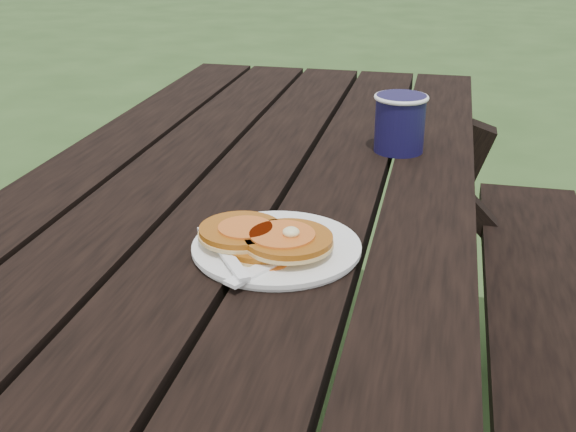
% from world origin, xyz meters
% --- Properties ---
extents(picnic_table, '(1.36, 1.80, 0.75)m').
position_xyz_m(picnic_table, '(0.00, 0.00, 0.37)').
color(picnic_table, black).
rests_on(picnic_table, ground).
extents(plate, '(0.28, 0.28, 0.01)m').
position_xyz_m(plate, '(0.11, -0.23, 0.76)').
color(plate, white).
rests_on(plate, picnic_table).
extents(pancake_stack, '(0.18, 0.13, 0.04)m').
position_xyz_m(pancake_stack, '(0.10, -0.24, 0.77)').
color(pancake_stack, '#A65812').
rests_on(pancake_stack, plate).
extents(knife, '(0.10, 0.17, 0.00)m').
position_xyz_m(knife, '(0.13, -0.27, 0.76)').
color(knife, white).
rests_on(knife, plate).
extents(fork, '(0.12, 0.15, 0.01)m').
position_xyz_m(fork, '(0.07, -0.30, 0.77)').
color(fork, white).
rests_on(fork, plate).
extents(coffee_cup, '(0.10, 0.10, 0.11)m').
position_xyz_m(coffee_cup, '(0.24, 0.23, 0.81)').
color(coffee_cup, '#120E38').
rests_on(coffee_cup, picnic_table).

